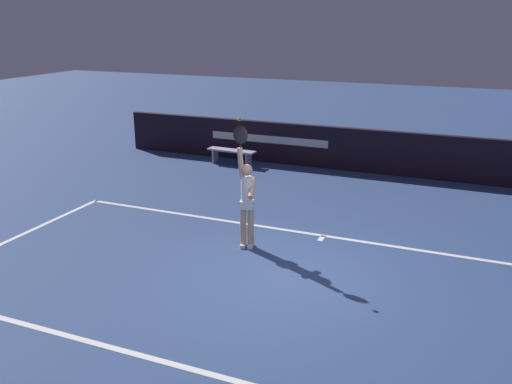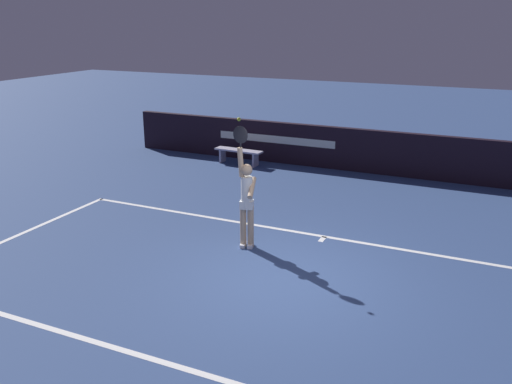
{
  "view_description": "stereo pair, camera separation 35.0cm",
  "coord_description": "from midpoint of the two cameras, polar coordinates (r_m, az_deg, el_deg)",
  "views": [
    {
      "loc": [
        2.8,
        -8.21,
        4.4
      ],
      "look_at": [
        -1.11,
        1.15,
        1.14
      ],
      "focal_mm": 38.4,
      "sensor_mm": 36.0,
      "label": 1
    },
    {
      "loc": [
        3.12,
        -8.06,
        4.4
      ],
      "look_at": [
        -1.11,
        1.15,
        1.14
      ],
      "focal_mm": 38.4,
      "sensor_mm": 36.0,
      "label": 2
    }
  ],
  "objects": [
    {
      "name": "ground_plane",
      "position": [
        9.71,
        4.2,
        -9.15
      ],
      "size": [
        60.0,
        60.0,
        0.0
      ],
      "primitive_type": "plane",
      "color": "#314878"
    },
    {
      "name": "court_lines",
      "position": [
        9.43,
        3.46,
        -10.0
      ],
      "size": [
        11.92,
        5.2,
        0.0
      ],
      "color": "white",
      "rests_on": "ground"
    },
    {
      "name": "back_wall",
      "position": [
        16.33,
        13.55,
        4.01
      ],
      "size": [
        16.54,
        0.22,
        1.27
      ],
      "color": "black",
      "rests_on": "ground"
    },
    {
      "name": "tennis_player",
      "position": [
        10.66,
        -0.06,
        -0.67
      ],
      "size": [
        0.51,
        0.5,
        2.46
      ],
      "color": "tan",
      "rests_on": "ground"
    },
    {
      "name": "tennis_ball",
      "position": [
        10.18,
        -0.8,
        7.58
      ],
      "size": [
        0.07,
        0.07,
        0.07
      ],
      "color": "#CAD92C"
    },
    {
      "name": "courtside_bench_near",
      "position": [
        17.01,
        -1.23,
        4.08
      ],
      "size": [
        1.57,
        0.45,
        0.47
      ],
      "color": "#B0AAC0",
      "rests_on": "ground"
    }
  ]
}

